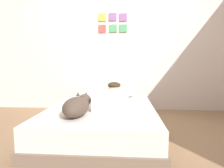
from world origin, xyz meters
The scene contains 8 objects.
ground_plane centered at (0.00, 0.00, 0.00)m, with size 13.39×13.39×0.00m, color #8C6B4C.
back_wall centered at (0.00, 1.39, 1.25)m, with size 4.69×0.12×2.50m.
bed centered at (-0.05, 0.16, 0.17)m, with size 1.35×2.01×0.34m.
pillow centered at (0.15, 0.79, 0.39)m, with size 0.52×0.32×0.11m, color white.
person_lying centered at (0.07, 0.22, 0.44)m, with size 0.43×0.92×0.27m.
dog centered at (-0.26, -0.37, 0.44)m, with size 0.26×0.57×0.21m.
coffee_cup centered at (0.12, 0.53, 0.37)m, with size 0.12×0.09×0.07m.
cell_phone centered at (-0.27, -0.27, 0.34)m, with size 0.07×0.14×0.01m, color black.
Camera 1 is at (0.25, -2.33, 0.89)m, focal length 30.58 mm.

